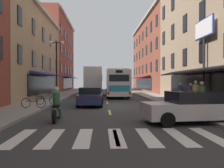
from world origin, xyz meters
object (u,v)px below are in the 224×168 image
street_lamp_twin (57,67)px  pedestrian_rear (196,94)px  sedan_mid (91,96)px  bicycle_near (33,102)px  transit_bus (117,83)px  pedestrian_far (180,93)px  box_truck (93,81)px  motorcycle_rider (57,106)px  sedan_near (194,107)px  pedestrian_near (191,94)px  billboard_sign (204,39)px  pedestrian_mid (202,97)px  bicycle_mid (47,100)px

street_lamp_twin → pedestrian_rear: bearing=-37.5°
sedan_mid → bicycle_near: (-3.72, -2.66, -0.23)m
transit_bus → pedestrian_far: transit_bus is taller
box_truck → motorcycle_rider: box_truck is taller
sedan_near → sedan_mid: bearing=122.9°
pedestrian_near → billboard_sign: bearing=-62.5°
street_lamp_twin → box_truck: bearing=74.4°
sedan_near → transit_bus: bearing=97.0°
sedan_near → bicycle_near: size_ratio=2.76×
sedan_mid → pedestrian_near: 7.50m
pedestrian_near → pedestrian_rear: pedestrian_rear is taller
pedestrian_near → box_truck: bearing=9.9°
billboard_sign → pedestrian_mid: 6.01m
billboard_sign → street_lamp_twin: size_ratio=1.13×
transit_bus → sedan_mid: (-2.75, -11.15, -0.98)m
bicycle_mid → pedestrian_far: 10.17m
sedan_near → sedan_mid: size_ratio=1.02×
bicycle_near → street_lamp_twin: (0.25, 6.80, 2.75)m
pedestrian_mid → pedestrian_rear: pedestrian_rear is taller
bicycle_near → transit_bus: bearing=64.9°
pedestrian_far → pedestrian_near: bearing=-64.4°
pedestrian_mid → pedestrian_far: bearing=3.6°
transit_bus → motorcycle_rider: size_ratio=5.68×
bicycle_near → street_lamp_twin: size_ratio=0.30×
bicycle_mid → street_lamp_twin: (-0.14, 4.60, 2.75)m
motorcycle_rider → bicycle_mid: motorcycle_rider is taller
transit_bus → street_lamp_twin: 9.50m
bicycle_near → pedestrian_near: bearing=-0.3°
bicycle_mid → motorcycle_rider: bearing=-73.3°
pedestrian_mid → street_lamp_twin: bearing=53.4°
street_lamp_twin → motorcycle_rider: bearing=-79.2°
billboard_sign → box_truck: size_ratio=0.87×
billboard_sign → sedan_near: (-3.30, -6.35, -4.27)m
pedestrian_near → pedestrian_mid: size_ratio=0.93×
bicycle_mid → pedestrian_mid: bearing=-27.8°
box_truck → bicycle_mid: size_ratio=4.26×
bicycle_mid → pedestrian_mid: (9.79, -5.17, 0.56)m
bicycle_near → pedestrian_rear: bearing=-6.1°
bicycle_mid → pedestrian_rear: size_ratio=0.94×
transit_bus → street_lamp_twin: (-6.22, -7.02, 1.54)m
bicycle_near → pedestrian_far: bearing=8.6°
billboard_sign → street_lamp_twin: 13.27m
transit_bus → pedestrian_far: 12.89m
sedan_mid → pedestrian_near: size_ratio=2.80×
bicycle_mid → pedestrian_rear: 10.75m
transit_bus → box_truck: box_truck is taller
sedan_near → pedestrian_rear: pedestrian_rear is taller
transit_bus → sedan_near: transit_bus is taller
transit_bus → pedestrian_rear: 15.51m
pedestrian_far → sedan_near: bearing=-84.4°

